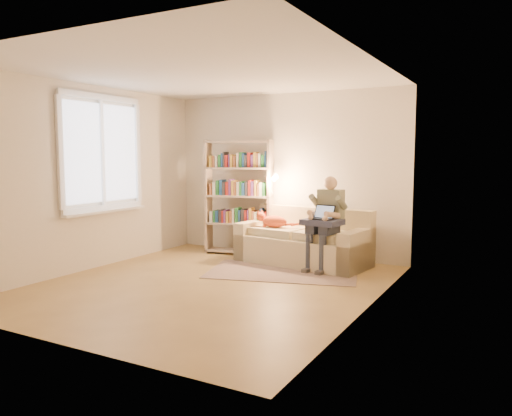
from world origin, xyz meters
The scene contains 14 objects.
floor centered at (0.00, 0.00, 0.00)m, with size 4.50×4.50×0.00m, color olive.
ceiling centered at (0.00, 0.00, 2.60)m, with size 4.00×4.50×0.02m, color white.
wall_left centered at (-2.00, 0.00, 1.30)m, with size 0.02×4.50×2.60m, color silver.
wall_right centered at (2.00, 0.00, 1.30)m, with size 0.02×4.50×2.60m, color silver.
wall_back centered at (0.00, 2.25, 1.30)m, with size 4.00×0.02×2.60m, color silver.
wall_front centered at (0.00, -2.25, 1.30)m, with size 4.00×0.02×2.60m, color silver.
window centered at (-1.95, 0.20, 1.38)m, with size 0.12×1.52×1.69m.
sofa centered at (0.53, 1.74, 0.30)m, with size 2.04×1.12×0.83m.
person centered at (0.96, 1.54, 0.75)m, with size 0.41×0.60×1.32m.
cat centered at (0.05, 1.68, 0.62)m, with size 0.62×0.26×0.22m.
blanket centered at (0.89, 1.43, 0.69)m, with size 0.51×0.42×0.08m, color #282E47.
laptop centered at (0.89, 1.44, 0.78)m, with size 0.33×0.29×0.25m.
bookshelf centered at (-0.69, 1.90, 1.03)m, with size 1.27×0.51×1.86m.
rug centered at (0.51, 1.07, 0.01)m, with size 2.03×1.20×0.01m, color gray.
Camera 1 is at (3.42, -5.07, 1.61)m, focal length 35.00 mm.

